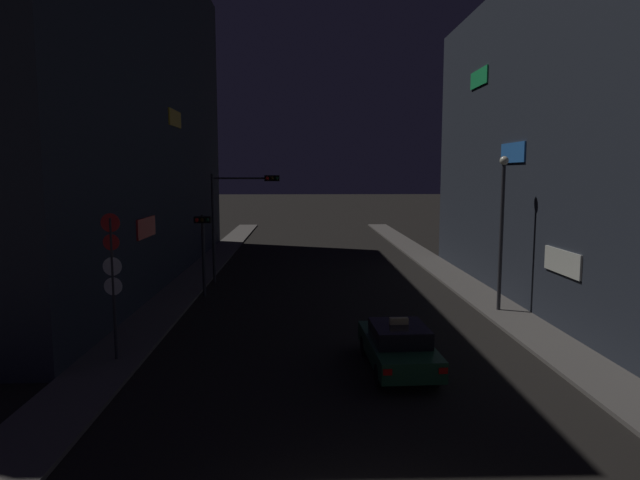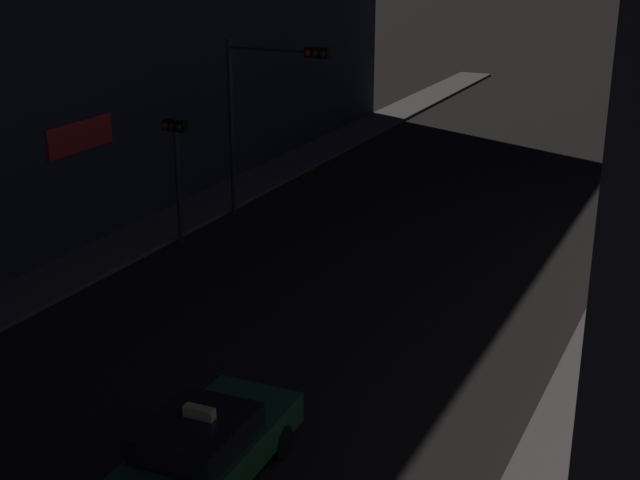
# 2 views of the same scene
# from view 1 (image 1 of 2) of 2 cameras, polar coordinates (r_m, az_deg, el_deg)

# --- Properties ---
(sidewalk_left) EXTENTS (2.04, 57.87, 0.12)m
(sidewalk_left) POSITION_cam_1_polar(r_m,az_deg,el_deg) (35.28, -11.73, -2.88)
(sidewalk_left) COLOR #5B5651
(sidewalk_left) RESTS_ON ground_plane
(sidewalk_right) EXTENTS (2.04, 57.87, 0.12)m
(sidewalk_right) POSITION_cam_1_polar(r_m,az_deg,el_deg) (35.82, 12.08, -2.74)
(sidewalk_right) COLOR #5B5651
(sidewalk_right) RESTS_ON ground_plane
(building_facade_left) EXTENTS (11.49, 32.46, 19.48)m
(building_facade_left) POSITION_cam_1_polar(r_m,az_deg,el_deg) (34.41, -24.27, 12.60)
(building_facade_left) COLOR #282D38
(building_facade_left) RESTS_ON ground_plane
(building_facade_right) EXTENTS (9.45, 26.44, 14.92)m
(building_facade_right) POSITION_cam_1_polar(r_m,az_deg,el_deg) (29.08, 28.00, 9.06)
(building_facade_right) COLOR #282D38
(building_facade_right) RESTS_ON ground_plane
(taxi) EXTENTS (1.98, 4.52, 1.62)m
(taxi) POSITION_cam_1_polar(r_m,az_deg,el_deg) (17.36, 7.99, -10.67)
(taxi) COLOR #1E512D
(taxi) RESTS_ON ground_plane
(traffic_light_overhead) EXTENTS (3.67, 0.42, 5.92)m
(traffic_light_overhead) POSITION_cam_1_polar(r_m,az_deg,el_deg) (30.31, -8.52, 3.49)
(traffic_light_overhead) COLOR #2D2D33
(traffic_light_overhead) RESTS_ON ground_plane
(traffic_light_left_kerb) EXTENTS (0.80, 0.42, 3.96)m
(traffic_light_left_kerb) POSITION_cam_1_polar(r_m,az_deg,el_deg) (27.45, -11.89, 0.18)
(traffic_light_left_kerb) COLOR #2D2D33
(traffic_light_left_kerb) RESTS_ON ground_plane
(sign_pole_left) EXTENTS (0.58, 0.10, 4.60)m
(sign_pole_left) POSITION_cam_1_polar(r_m,az_deg,el_deg) (18.41, -20.44, -3.25)
(sign_pole_left) COLOR #2D2D33
(sign_pole_left) RESTS_ON sidewalk_left
(street_lamp_near_block) EXTENTS (0.37, 0.37, 6.52)m
(street_lamp_near_block) POSITION_cam_1_polar(r_m,az_deg,el_deg) (24.66, 18.11, 1.99)
(street_lamp_near_block) COLOR #2D2D33
(street_lamp_near_block) RESTS_ON sidewalk_right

